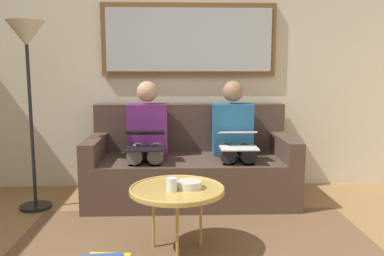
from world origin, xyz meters
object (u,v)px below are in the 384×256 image
Objects in this scene: framed_mirror at (189,40)px; person_left at (234,137)px; cup at (172,185)px; bowl at (189,185)px; coffee_table at (177,190)px; couch at (190,166)px; laptop_white at (238,139)px; standing_lamp at (27,55)px; person_right at (147,138)px; laptop_black at (145,140)px.

person_left is (-0.41, 0.46, -0.94)m from framed_mirror.
cup is 0.52× the size of bowl.
person_left is at bearing -115.26° from coffee_table.
couch reaches higher than laptop_white.
standing_lamp is at bearing -1.44° from laptop_white.
standing_lamp is at bearing -39.10° from cup.
framed_mirror is 1.57m from standing_lamp.
coffee_table is 1.80× the size of laptop_white.
couch is 1.16× the size of standing_lamp.
laptop_white is at bearing 163.46° from person_right.
cup is 0.05× the size of standing_lamp.
person_left is (-0.54, -1.15, 0.16)m from coffee_table.
coffee_table is (0.13, 1.22, 0.13)m from couch.
cup is at bearing 64.67° from person_left.
laptop_white is at bearing -120.66° from cup.
cup is 1.25m from person_right.
cup is at bearing 82.75° from couch.
standing_lamp is (1.83, 0.20, 0.76)m from person_left.
standing_lamp reaches higher than person_left.
person_left is 1.99m from standing_lamp.
person_right is at bearing -78.43° from cup.
person_left is at bearing 180.00° from person_right.
person_right is at bearing 47.95° from framed_mirror.
cup is (0.16, 1.67, -1.05)m from framed_mirror.
laptop_white is at bearing 142.78° from couch.
standing_lamp is (1.37, -0.95, 0.89)m from bowl.
couch is 1.31m from cup.
coffee_table is 0.97m from laptop_black.
person_left is at bearing 170.59° from couch.
laptop_black is (0.41, 0.69, -0.92)m from framed_mirror.
laptop_black is at bearing -72.82° from coffee_table.
bowl is 1.25m from person_left.
laptop_white is 0.21× the size of standing_lamp.
couch reaches higher than bowl.
laptop_white is (-0.46, -0.91, 0.15)m from bowl.
bowl is 0.49× the size of laptop_white.
laptop_white is (-0.58, -0.97, 0.13)m from cup.
cup is 1.83m from standing_lamp.
framed_mirror is at bearing -120.74° from laptop_black.
couch reaches higher than laptop_black.
couch is 0.51m from person_right.
bowl is (-0.08, 0.00, 0.04)m from coffee_table.
coffee_table is 1.85m from standing_lamp.
cup is 0.08× the size of person_right.
bowl is at bearing 145.11° from standing_lamp.
couch is at bearing -9.41° from person_left.
cup is 0.25× the size of laptop_white.
bowl is at bearing 177.70° from coffee_table.
couch is at bearing 90.00° from framed_mirror.
bowl is at bearing 88.32° from framed_mirror.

